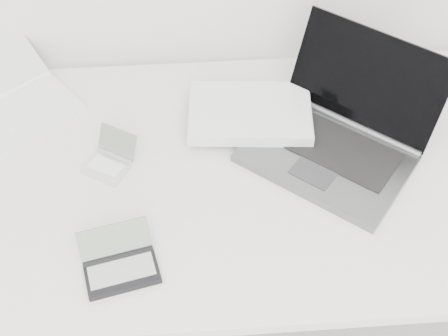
{
  "coord_description": "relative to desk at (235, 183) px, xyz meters",
  "views": [
    {
      "loc": [
        -0.1,
        0.61,
        1.85
      ],
      "look_at": [
        -0.03,
        1.51,
        0.79
      ],
      "focal_mm": 50.0,
      "sensor_mm": 36.0,
      "label": 1
    }
  ],
  "objects": [
    {
      "name": "palmtop_charcoal",
      "position": [
        -0.26,
        -0.25,
        0.06
      ],
      "size": [
        0.17,
        0.16,
        0.07
      ],
      "rotation": [
        0.0,
        0.0,
        0.22
      ],
      "color": "black",
      "rests_on": "desk"
    },
    {
      "name": "pda_silver",
      "position": [
        -0.29,
        0.04,
        0.06
      ],
      "size": [
        0.14,
        0.14,
        0.08
      ],
      "rotation": [
        0.0,
        0.0,
        -0.55
      ],
      "color": "silver",
      "rests_on": "desk"
    },
    {
      "name": "laptop_large",
      "position": [
        0.17,
        0.1,
        0.09
      ],
      "size": [
        0.61,
        0.51,
        0.24
      ],
      "rotation": [
        0.0,
        0.0,
        -0.68
      ],
      "color": "slate",
      "rests_on": "desk"
    },
    {
      "name": "netbook_open_white",
      "position": [
        -0.55,
        0.25,
        0.07
      ],
      "size": [
        0.4,
        0.42,
        0.1
      ],
      "rotation": [
        0.0,
        0.0,
        0.65
      ],
      "color": "white",
      "rests_on": "desk"
    },
    {
      "name": "desk",
      "position": [
        0.0,
        0.0,
        0.0
      ],
      "size": [
        1.6,
        0.8,
        0.73
      ],
      "color": "white",
      "rests_on": "ground"
    }
  ]
}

